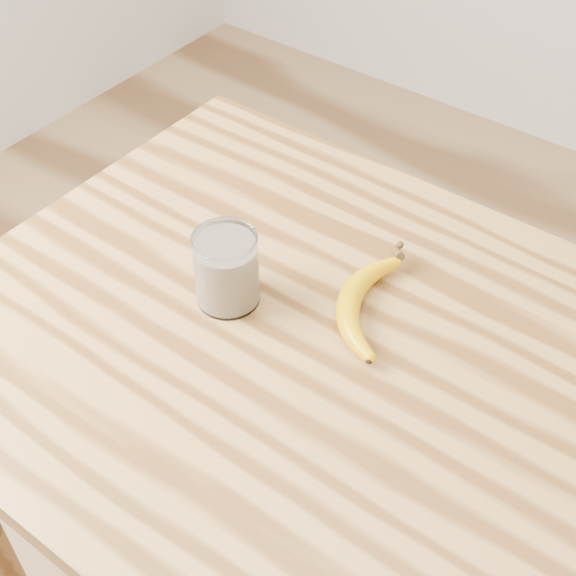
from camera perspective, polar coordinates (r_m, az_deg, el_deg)
The scene contains 4 objects.
room at distance 0.73m, azimuth 8.90°, elevation 16.19°, with size 4.04×4.04×2.70m.
table at distance 1.13m, azimuth 5.65°, elevation -10.69°, with size 1.20×0.80×0.90m.
smoothie_glass at distance 1.08m, azimuth -4.38°, elevation 1.29°, with size 0.09×0.09×0.11m.
banana at distance 1.09m, azimuth 4.34°, elevation -0.89°, with size 0.10×0.28×0.03m, color #E2A800, non-canonical shape.
Camera 1 is at (0.30, -0.58, 1.69)m, focal length 50.00 mm.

